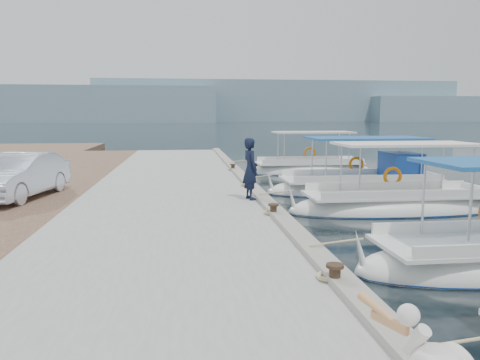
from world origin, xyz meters
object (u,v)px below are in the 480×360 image
Objects in this scene: parked_car at (19,176)px; fishing_caique_c at (397,207)px; fisherman at (250,169)px; fishing_caique_e at (309,171)px; fishing_caique_d at (362,187)px.

fishing_caique_c is at bearing 5.40° from parked_car.
fishing_caique_e is at bearing -39.16° from fisherman.
fisherman is 0.45× the size of parked_car.
fisherman is (-4.86, -0.01, 1.34)m from fishing_caique_c.
fishing_caique_d is 1.79× the size of parked_car.
fishing_caique_c is 12.19m from parked_car.
fishing_caique_d is 6.52m from fisherman.
parked_car is at bearing -167.81° from fishing_caique_d.
fishing_caique_c is 3.79m from fishing_caique_d.
parked_car is at bearing -142.84° from fishing_caique_e.
fishing_caique_c is 1.05× the size of fishing_caique_e.
fishing_caique_c is 1.71× the size of parked_car.
fisherman reaches higher than fishing_caique_d.
fishing_caique_c is at bearing -88.95° from fishing_caique_e.
fishing_caique_e is 11.25m from fisherman.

